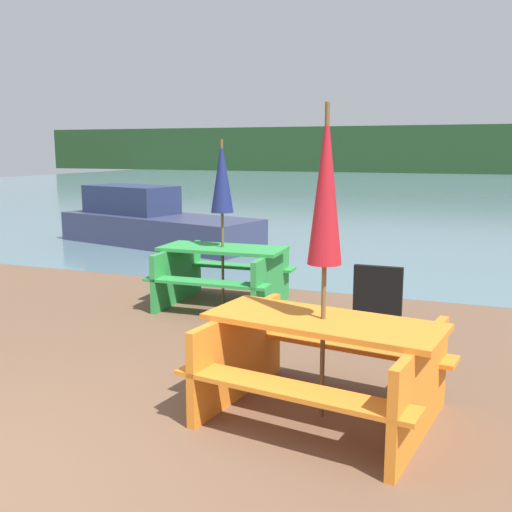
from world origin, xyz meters
TOP-DOWN VIEW (x-y plane):
  - water at (0.00, 31.21)m, footprint 60.00×50.00m
  - far_treeline at (0.00, 51.21)m, footprint 80.00×1.60m
  - picnic_table_orange at (1.87, 2.22)m, footprint 1.97×1.63m
  - picnic_table_green at (-0.20, 4.99)m, footprint 1.66×1.42m
  - umbrella_crimson at (1.87, 2.22)m, footprint 0.26×0.26m
  - umbrella_navy at (-0.20, 4.99)m, footprint 0.29×0.29m
  - boat at (-3.79, 9.25)m, footprint 4.90×2.63m
  - signboard at (1.89, 4.62)m, footprint 0.55×0.08m

SIDE VIEW (x-z plane):
  - water at x=0.00m, z-range 0.00..0.00m
  - signboard at x=1.89m, z-range 0.00..0.75m
  - boat at x=-3.79m, z-range -0.16..1.08m
  - picnic_table_green at x=-0.20m, z-range 0.07..0.86m
  - picnic_table_orange at x=1.87m, z-range 0.08..0.86m
  - umbrella_navy at x=-0.20m, z-range 0.60..2.78m
  - umbrella_crimson at x=1.87m, z-range 0.58..2.96m
  - far_treeline at x=0.00m, z-range 0.00..4.00m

